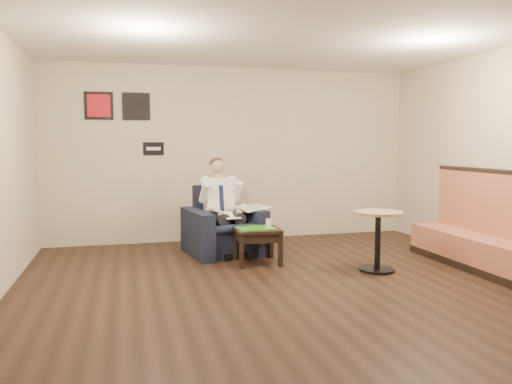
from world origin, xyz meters
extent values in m
plane|color=black|center=(0.00, 0.00, 0.00)|extent=(6.00, 6.00, 0.00)
cube|color=beige|center=(0.00, 3.00, 1.40)|extent=(6.00, 0.02, 2.80)
cube|color=beige|center=(0.00, -3.00, 1.40)|extent=(6.00, 0.02, 2.80)
cube|color=white|center=(0.00, 0.00, 2.80)|extent=(6.00, 6.00, 0.02)
cube|color=black|center=(-1.30, 2.98, 1.50)|extent=(0.32, 0.02, 0.20)
cube|color=red|center=(-2.10, 2.98, 2.15)|extent=(0.42, 0.03, 0.42)
cube|color=black|center=(-1.55, 2.98, 2.15)|extent=(0.42, 0.03, 0.42)
cube|color=black|center=(-0.39, 1.94, 0.48)|extent=(1.15, 1.15, 0.96)
cube|color=white|center=(-0.35, 1.71, 0.59)|extent=(0.29, 0.36, 0.01)
cube|color=silver|center=(0.03, 1.91, 0.65)|extent=(0.53, 0.60, 0.01)
cube|color=black|center=(-0.07, 1.26, 0.24)|extent=(0.60, 0.60, 0.47)
cube|color=green|center=(-0.11, 1.24, 0.48)|extent=(0.50, 0.37, 0.01)
cylinder|color=white|center=(0.12, 1.38, 0.52)|extent=(0.09, 0.09, 0.10)
cube|color=black|center=(-0.01, 1.43, 0.47)|extent=(0.16, 0.10, 0.01)
cube|color=#AC5E42|center=(2.59, 0.20, 0.62)|extent=(0.58, 2.41, 1.23)
cylinder|color=tan|center=(1.27, 0.50, 0.37)|extent=(0.74, 0.74, 0.75)
camera|label=1|loc=(-1.74, -5.01, 1.59)|focal=35.00mm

